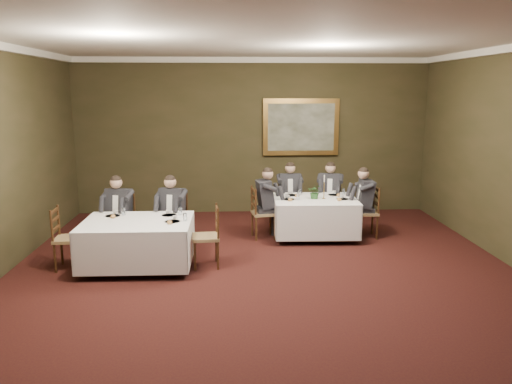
{
  "coord_description": "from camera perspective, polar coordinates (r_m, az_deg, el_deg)",
  "views": [
    {
      "loc": [
        -0.51,
        -6.37,
        2.8
      ],
      "look_at": [
        -0.09,
        1.64,
        1.15
      ],
      "focal_mm": 35.0,
      "sensor_mm": 36.0,
      "label": 1
    }
  ],
  "objects": [
    {
      "name": "ground",
      "position": [
        6.97,
        1.47,
        -12.06
      ],
      "size": [
        10.0,
        10.0,
        0.0
      ],
      "primitive_type": "plane",
      "color": "black",
      "rests_on": "ground"
    },
    {
      "name": "ceiling",
      "position": [
        6.42,
        1.64,
        17.88
      ],
      "size": [
        8.0,
        10.0,
        0.1
      ],
      "primitive_type": "cube",
      "color": "silver",
      "rests_on": "back_wall"
    },
    {
      "name": "back_wall",
      "position": [
        11.42,
        -0.43,
        6.35
      ],
      "size": [
        8.0,
        0.1,
        3.5
      ],
      "primitive_type": "cube",
      "color": "#2E2C17",
      "rests_on": "ground"
    },
    {
      "name": "crown_molding",
      "position": [
        6.42,
        1.64,
        17.35
      ],
      "size": [
        8.0,
        10.0,
        0.12
      ],
      "color": "white",
      "rests_on": "back_wall"
    },
    {
      "name": "table_main",
      "position": [
        9.64,
        6.73,
        -2.58
      ],
      "size": [
        1.62,
        1.25,
        0.67
      ],
      "rotation": [
        0.0,
        0.0,
        -0.03
      ],
      "color": "black",
      "rests_on": "ground"
    },
    {
      "name": "table_second",
      "position": [
        8.19,
        -13.36,
        -5.37
      ],
      "size": [
        1.73,
        1.32,
        0.67
      ],
      "rotation": [
        0.0,
        0.0,
        -0.01
      ],
      "color": "black",
      "rests_on": "ground"
    },
    {
      "name": "chair_main_backleft",
      "position": [
        10.41,
        3.78,
        -2.39
      ],
      "size": [
        0.45,
        0.43,
        1.0
      ],
      "rotation": [
        0.0,
        0.0,
        3.17
      ],
      "color": "olive",
      "rests_on": "ground"
    },
    {
      "name": "diner_main_backleft",
      "position": [
        10.34,
        3.8,
        -1.18
      ],
      "size": [
        0.43,
        0.49,
        1.35
      ],
      "rotation": [
        0.0,
        0.0,
        3.17
      ],
      "color": "black",
      "rests_on": "chair_main_backleft"
    },
    {
      "name": "chair_main_backright",
      "position": [
        10.52,
        8.39,
        -2.35
      ],
      "size": [
        0.54,
        0.52,
        1.0
      ],
      "rotation": [
        0.0,
        0.0,
        2.87
      ],
      "color": "olive",
      "rests_on": "ground"
    },
    {
      "name": "diner_main_backright",
      "position": [
        10.45,
        8.42,
        -1.15
      ],
      "size": [
        0.51,
        0.57,
        1.35
      ],
      "rotation": [
        0.0,
        0.0,
        2.87
      ],
      "color": "black",
      "rests_on": "chair_main_backright"
    },
    {
      "name": "chair_main_endleft",
      "position": [
        9.59,
        0.78,
        -3.59
      ],
      "size": [
        0.48,
        0.5,
        1.0
      ],
      "rotation": [
        0.0,
        0.0,
        -1.42
      ],
      "color": "olive",
      "rests_on": "ground"
    },
    {
      "name": "diner_main_endleft",
      "position": [
        9.53,
        0.86,
        -2.26
      ],
      "size": [
        0.54,
        0.47,
        1.35
      ],
      "rotation": [
        0.0,
        0.0,
        -1.42
      ],
      "color": "black",
      "rests_on": "chair_main_endleft"
    },
    {
      "name": "chair_main_endright",
      "position": [
        9.87,
        12.47,
        -3.43
      ],
      "size": [
        0.44,
        0.46,
        1.0
      ],
      "rotation": [
        0.0,
        0.0,
        1.53
      ],
      "color": "olive",
      "rests_on": "ground"
    },
    {
      "name": "diner_main_endright",
      "position": [
        9.81,
        12.46,
        -2.14
      ],
      "size": [
        0.5,
        0.43,
        1.35
      ],
      "rotation": [
        0.0,
        0.0,
        1.53
      ],
      "color": "black",
      "rests_on": "chair_main_endright"
    },
    {
      "name": "chair_sec_backleft",
      "position": [
        9.16,
        -15.13,
        -4.73
      ],
      "size": [
        0.53,
        0.51,
        1.0
      ],
      "rotation": [
        0.0,
        0.0,
        2.9
      ],
      "color": "olive",
      "rests_on": "ground"
    },
    {
      "name": "diner_sec_backleft",
      "position": [
        9.09,
        -15.24,
        -3.37
      ],
      "size": [
        0.5,
        0.56,
        1.35
      ],
      "rotation": [
        0.0,
        0.0,
        2.9
      ],
      "color": "black",
      "rests_on": "chair_sec_backleft"
    },
    {
      "name": "chair_sec_backright",
      "position": [
        9.0,
        -9.36,
        -4.76
      ],
      "size": [
        0.54,
        0.52,
        1.0
      ],
      "rotation": [
        0.0,
        0.0,
        2.87
      ],
      "color": "olive",
      "rests_on": "ground"
    },
    {
      "name": "diner_sec_backright",
      "position": [
        8.93,
        -9.44,
        -3.38
      ],
      "size": [
        0.51,
        0.57,
        1.35
      ],
      "rotation": [
        0.0,
        0.0,
        2.87
      ],
      "color": "black",
      "rests_on": "chair_sec_backright"
    },
    {
      "name": "chair_sec_endright",
      "position": [
        8.11,
        -5.67,
        -6.51
      ],
      "size": [
        0.46,
        0.48,
        1.0
      ],
      "rotation": [
        0.0,
        0.0,
        1.66
      ],
      "color": "olive",
      "rests_on": "ground"
    },
    {
      "name": "chair_sec_endleft",
      "position": [
        8.51,
        -20.58,
        -6.34
      ],
      "size": [
        0.44,
        0.46,
        1.0
      ],
      "rotation": [
        0.0,
        0.0,
        -1.52
      ],
      "color": "olive",
      "rests_on": "ground"
    },
    {
      "name": "centerpiece",
      "position": [
        9.52,
        6.76,
        0.09
      ],
      "size": [
        0.3,
        0.28,
        0.29
      ],
      "primitive_type": "imported",
      "rotation": [
        0.0,
        0.0,
        -0.22
      ],
      "color": "#2D5926",
      "rests_on": "table_main"
    },
    {
      "name": "candlestick",
      "position": [
        9.54,
        7.78,
        0.26
      ],
      "size": [
        0.07,
        0.07,
        0.47
      ],
      "color": "#BC8A39",
      "rests_on": "table_main"
    },
    {
      "name": "place_setting_table_main",
      "position": [
        9.86,
        4.35,
        -0.14
      ],
      "size": [
        0.33,
        0.31,
        0.14
      ],
      "color": "white",
      "rests_on": "table_main"
    },
    {
      "name": "place_setting_table_second",
      "position": [
        8.55,
        -15.69,
        -2.37
      ],
      "size": [
        0.33,
        0.31,
        0.14
      ],
      "color": "white",
      "rests_on": "table_second"
    },
    {
      "name": "painting",
      "position": [
        11.45,
        5.15,
        7.4
      ],
      "size": [
        1.72,
        0.09,
        1.28
      ],
      "color": "#BC9645",
      "rests_on": "back_wall"
    }
  ]
}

